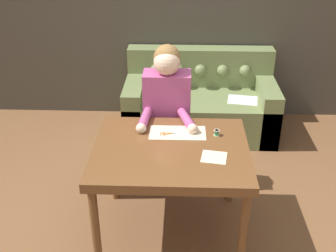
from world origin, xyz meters
The scene contains 9 objects.
ground_plane centered at (0.00, 0.00, 0.00)m, with size 16.00×16.00×0.00m, color brown.
wall_back centered at (0.00, 2.14, 1.30)m, with size 8.00×0.06×2.60m.
dining_table centered at (0.02, -0.03, 0.69)m, with size 1.12×0.94×0.78m.
couch centered at (0.30, 1.71, 0.31)m, with size 1.65×0.88×0.88m.
person centered at (-0.03, 0.59, 0.69)m, with size 0.47×0.60×1.34m.
pattern_paper_main centered at (0.07, 0.19, 0.78)m, with size 0.43×0.23×0.00m.
pattern_paper_offcut centered at (0.33, -0.15, 0.78)m, with size 0.20×0.19×0.00m.
scissors centered at (0.00, 0.17, 0.78)m, with size 0.22×0.09×0.01m.
thread_spool centered at (0.36, 0.16, 0.80)m, with size 0.04×0.04×0.05m.
Camera 1 is at (0.10, -2.62, 2.34)m, focal length 45.00 mm.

